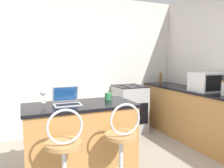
% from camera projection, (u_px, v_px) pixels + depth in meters
% --- Properties ---
extents(wall_back, '(12.00, 0.06, 2.60)m').
position_uv_depth(wall_back, '(77.00, 65.00, 4.15)').
color(wall_back, silver).
rests_on(wall_back, ground_plane).
extents(breakfast_bar, '(1.30, 0.63, 0.90)m').
position_uv_depth(breakfast_bar, '(81.00, 141.00, 2.62)').
color(breakfast_bar, '#B27C42').
rests_on(breakfast_bar, ground_plane).
extents(counter_right, '(0.62, 2.79, 0.90)m').
position_uv_depth(counter_right, '(203.00, 117.00, 3.65)').
color(counter_right, '#B27C42').
rests_on(counter_right, ground_plane).
extents(bar_stool_near, '(0.40, 0.40, 1.01)m').
position_uv_depth(bar_stool_near, '(65.00, 164.00, 2.01)').
color(bar_stool_near, silver).
rests_on(bar_stool_near, ground_plane).
extents(bar_stool_far, '(0.40, 0.40, 1.01)m').
position_uv_depth(bar_stool_far, '(122.00, 153.00, 2.24)').
color(bar_stool_far, silver).
rests_on(bar_stool_far, ground_plane).
extents(laptop, '(0.31, 0.25, 0.21)m').
position_uv_depth(laptop, '(67.00, 100.00, 2.54)').
color(laptop, '#B7BABF').
rests_on(laptop, breakfast_bar).
extents(microwave, '(0.45, 0.38, 0.31)m').
position_uv_depth(microwave, '(206.00, 82.00, 3.53)').
color(microwave, silver).
rests_on(microwave, counter_right).
extents(stove_range, '(0.56, 0.60, 0.91)m').
position_uv_depth(stove_range, '(130.00, 108.00, 4.30)').
color(stove_range, '#9EA3A8').
rests_on(stove_range, ground_plane).
extents(mug_blue, '(0.10, 0.08, 0.10)m').
position_uv_depth(mug_blue, '(189.00, 84.00, 4.15)').
color(mug_blue, '#2D51AD').
rests_on(mug_blue, counter_right).
extents(mug_green, '(0.10, 0.08, 0.09)m').
position_uv_depth(mug_green, '(108.00, 96.00, 2.83)').
color(mug_green, '#338447').
rests_on(mug_green, breakfast_bar).
extents(storage_jar, '(0.09, 0.09, 0.21)m').
position_uv_depth(storage_jar, '(224.00, 88.00, 3.16)').
color(storage_jar, silver).
rests_on(storage_jar, counter_right).
extents(pepper_mill, '(0.06, 0.06, 0.24)m').
position_uv_depth(pepper_mill, '(161.00, 78.00, 4.57)').
color(pepper_mill, brown).
rests_on(pepper_mill, counter_right).
extents(wine_glass_tall, '(0.07, 0.07, 0.17)m').
position_uv_depth(wine_glass_tall, '(43.00, 93.00, 2.62)').
color(wine_glass_tall, silver).
rests_on(wine_glass_tall, breakfast_bar).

